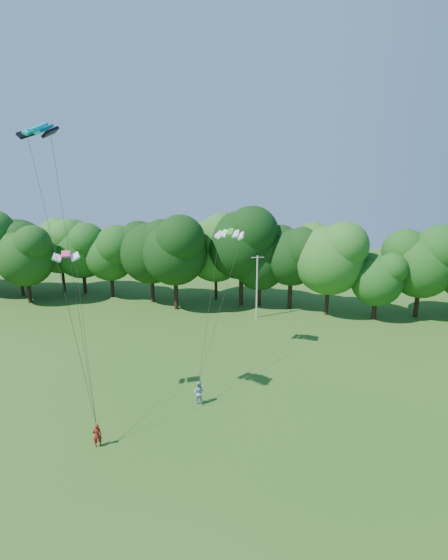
# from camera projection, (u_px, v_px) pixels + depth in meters

# --- Properties ---
(ground) EXTENTS (160.00, 160.00, 0.00)m
(ground) POSITION_uv_depth(u_px,v_px,m) (169.00, 515.00, 23.29)
(ground) COLOR #2D5717
(ground) RESTS_ON ground
(utility_pole) EXTENTS (1.50, 0.52, 7.70)m
(utility_pole) POSITION_uv_depth(u_px,v_px,m) (257.00, 286.00, 52.40)
(utility_pole) COLOR #B4B3AA
(utility_pole) RESTS_ON ground
(kite_flyer_left) EXTENTS (0.72, 0.62, 1.66)m
(kite_flyer_left) POSITION_uv_depth(u_px,v_px,m) (97.00, 435.00, 28.80)
(kite_flyer_left) COLOR maroon
(kite_flyer_left) RESTS_ON ground
(kite_flyer_right) EXTENTS (0.98, 0.81, 1.85)m
(kite_flyer_right) POSITION_uv_depth(u_px,v_px,m) (199.00, 392.00, 34.02)
(kite_flyer_right) COLOR #8DA7C4
(kite_flyer_right) RESTS_ON ground
(kite_teal) EXTENTS (2.94, 2.13, 0.61)m
(kite_teal) POSITION_uv_depth(u_px,v_px,m) (38.00, 127.00, 26.42)
(kite_teal) COLOR #058E9D
(kite_teal) RESTS_ON ground
(kite_green) EXTENTS (2.81, 1.58, 0.55)m
(kite_green) POSITION_uv_depth(u_px,v_px,m) (230.00, 232.00, 40.25)
(kite_green) COLOR #42AF1A
(kite_green) RESTS_ON ground
(kite_pink) EXTENTS (2.04, 1.57, 0.38)m
(kite_pink) POSITION_uv_depth(u_px,v_px,m) (66.00, 254.00, 31.03)
(kite_pink) COLOR #F6447A
(kite_pink) RESTS_ON ground
(tree_back_west) EXTENTS (8.05, 8.05, 11.71)m
(tree_back_west) POSITION_uv_depth(u_px,v_px,m) (24.00, 250.00, 57.28)
(tree_back_west) COLOR #302013
(tree_back_west) RESTS_ON ground
(tree_back_center) EXTENTS (9.74, 9.74, 14.17)m
(tree_back_center) POSITION_uv_depth(u_px,v_px,m) (242.00, 239.00, 55.91)
(tree_back_center) COLOR #321D13
(tree_back_center) RESTS_ON ground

